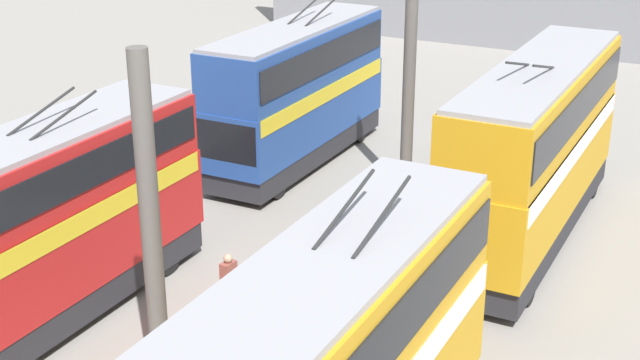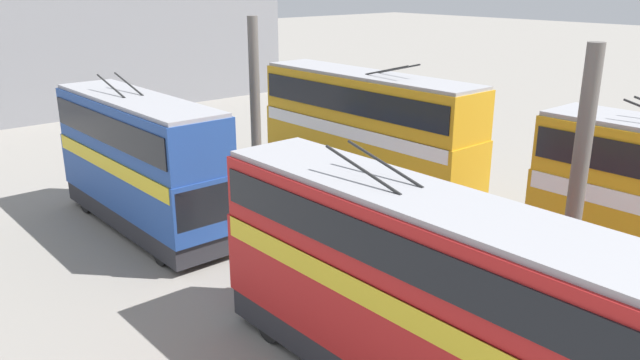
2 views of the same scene
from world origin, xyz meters
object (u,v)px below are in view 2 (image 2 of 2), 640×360
at_px(bus_right_near, 416,286).
at_px(person_by_left_row, 589,275).
at_px(bus_right_mid, 140,156).
at_px(person_aisle_midway, 426,270).
at_px(bus_left_far, 366,126).

xyz_separation_m(bus_right_near, person_by_left_row, (-0.48, -7.38, -1.98)).
bearing_deg(person_by_left_row, bus_right_mid, -144.79).
xyz_separation_m(bus_right_mid, person_aisle_midway, (-10.65, -3.87, -1.97)).
xyz_separation_m(bus_right_near, bus_right_mid, (13.49, -0.00, 0.07)).
bearing_deg(bus_right_near, bus_left_far, -40.56).
bearing_deg(bus_left_far, person_by_left_row, 170.17).
height_order(bus_right_near, person_aisle_midway, bus_right_near).
height_order(bus_right_near, person_by_left_row, bus_right_near).
bearing_deg(person_aisle_midway, bus_right_near, 44.92).
xyz_separation_m(bus_left_far, bus_right_near, (-10.93, 9.35, -0.23)).
relative_size(bus_left_far, person_aisle_midway, 6.46).
distance_m(bus_right_near, person_by_left_row, 7.65).
bearing_deg(person_by_left_row, person_aisle_midway, -125.98).
relative_size(person_by_left_row, person_aisle_midway, 0.93).
xyz_separation_m(bus_right_near, person_aisle_midway, (2.83, -3.87, -1.90)).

